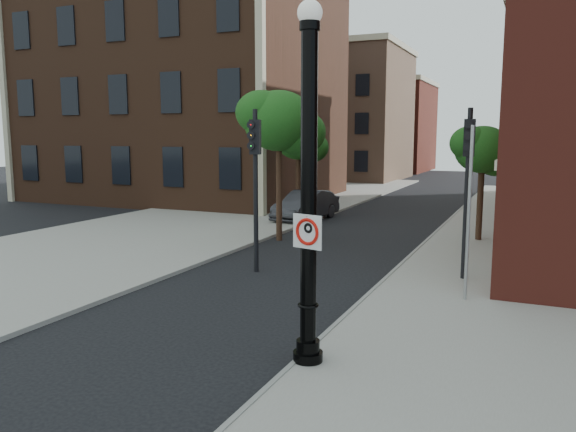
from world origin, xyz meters
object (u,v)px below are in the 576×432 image
at_px(lamppost, 309,206).
at_px(no_parking_sign, 307,231).
at_px(parked_car, 306,205).
at_px(traffic_signal_right, 468,166).
at_px(traffic_signal_left, 255,164).

height_order(lamppost, no_parking_sign, lamppost).
relative_size(no_parking_sign, parked_car, 0.13).
xyz_separation_m(lamppost, traffic_signal_right, (1.86, 7.39, 0.36)).
bearing_deg(traffic_signal_left, parked_car, 89.90).
bearing_deg(traffic_signal_left, no_parking_sign, -69.81).
bearing_deg(parked_car, traffic_signal_left, -69.72).
xyz_separation_m(traffic_signal_left, traffic_signal_right, (6.07, 1.31, -0.01)).
relative_size(parked_car, traffic_signal_left, 0.90).
distance_m(traffic_signal_left, traffic_signal_right, 6.21).
bearing_deg(lamppost, traffic_signal_left, 124.72).
bearing_deg(lamppost, traffic_signal_right, 75.90).
bearing_deg(traffic_signal_left, traffic_signal_right, -1.91).
bearing_deg(traffic_signal_right, parked_car, 127.20).
xyz_separation_m(lamppost, traffic_signal_left, (-4.22, 6.08, 0.38)).
xyz_separation_m(lamppost, no_parking_sign, (0.04, -0.16, -0.43)).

